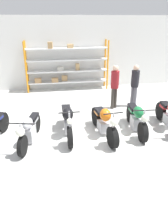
{
  "coord_description": "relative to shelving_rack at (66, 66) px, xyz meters",
  "views": [
    {
      "loc": [
        -1.04,
        -5.86,
        3.39
      ],
      "look_at": [
        0.0,
        0.4,
        0.7
      ],
      "focal_mm": 35.0,
      "sensor_mm": 36.0,
      "label": 1
    }
  ],
  "objects": [
    {
      "name": "back_wall",
      "position": [
        0.13,
        0.37,
        0.55
      ],
      "size": [
        30.0,
        0.08,
        3.6
      ],
      "color": "white",
      "rests_on": "ground_plane"
    },
    {
      "name": "motorcycle_green",
      "position": [
        1.82,
        -5.01,
        -0.8
      ],
      "size": [
        0.67,
        1.98,
        1.01
      ],
      "rotation": [
        0.0,
        0.0,
        -1.66
      ],
      "color": "black",
      "rests_on": "ground_plane"
    },
    {
      "name": "shelving_rack",
      "position": [
        0.0,
        0.0,
        0.0
      ],
      "size": [
        4.14,
        0.63,
        2.47
      ],
      "color": "orange",
      "rests_on": "ground_plane"
    },
    {
      "name": "motorcycle_orange",
      "position": [
        0.71,
        -5.14,
        -0.78
      ],
      "size": [
        0.56,
        2.13,
        1.06
      ],
      "rotation": [
        0.0,
        0.0,
        -1.47
      ],
      "color": "black",
      "rests_on": "ground_plane"
    },
    {
      "name": "person_browsing",
      "position": [
        2.57,
        -2.82,
        -0.22
      ],
      "size": [
        0.41,
        0.41,
        1.74
      ],
      "rotation": [
        0.0,
        0.0,
        3.49
      ],
      "color": "#595960",
      "rests_on": "ground_plane"
    },
    {
      "name": "motorcycle_black",
      "position": [
        -0.4,
        -4.88,
        -0.76
      ],
      "size": [
        0.59,
        2.16,
        1.08
      ],
      "rotation": [
        0.0,
        0.0,
        -1.58
      ],
      "color": "black",
      "rests_on": "ground_plane"
    },
    {
      "name": "ground_plane",
      "position": [
        0.13,
        -5.19,
        -1.25
      ],
      "size": [
        30.0,
        30.0,
        0.0
      ],
      "primitive_type": "plane",
      "color": "silver"
    },
    {
      "name": "person_near_rack",
      "position": [
        1.68,
        -2.93,
        -0.19
      ],
      "size": [
        0.44,
        0.44,
        1.78
      ],
      "rotation": [
        0.0,
        0.0,
        2.16
      ],
      "color": "#38332D",
      "rests_on": "ground_plane"
    },
    {
      "name": "motorcycle_silver",
      "position": [
        -1.55,
        -5.21,
        -0.81
      ],
      "size": [
        0.79,
        1.93,
        0.95
      ],
      "rotation": [
        0.0,
        0.0,
        -1.81
      ],
      "color": "black",
      "rests_on": "ground_plane"
    }
  ]
}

